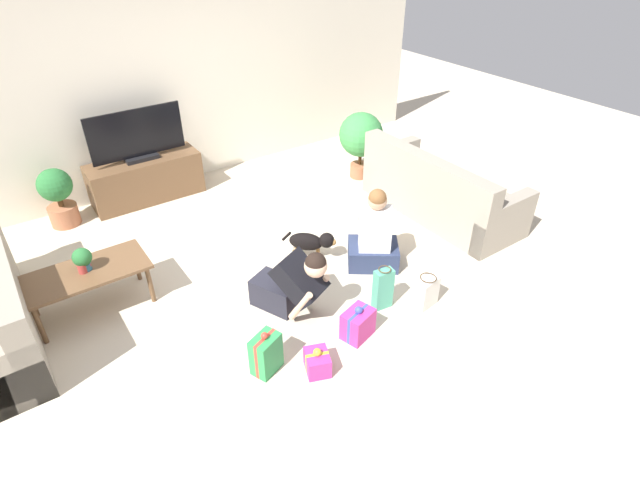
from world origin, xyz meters
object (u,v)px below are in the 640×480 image
Objects in this scene: coffee_table at (86,275)px; tabletop_plant at (82,259)px; potted_plant_back_left at (58,195)px; potted_plant_corner_right at (361,137)px; person_sitting at (374,239)px; tv at (137,138)px; gift_box_a at (317,362)px; gift_bag_b at (383,289)px; sofa_right at (439,192)px; gift_box_c at (358,324)px; tv_console at (146,179)px; gift_box_b at (266,354)px; mug at (83,268)px; person_kneeling at (292,283)px; dog at (311,242)px; gift_bag_a at (426,292)px.

tabletop_plant is at bearing 58.11° from coffee_table.
coffee_table is 0.17m from tabletop_plant.
tabletop_plant is (-0.10, -1.76, 0.17)m from potted_plant_back_left.
potted_plant_corner_right is (3.81, 0.75, 0.20)m from coffee_table.
coffee_table is at bearing 15.78° from person_sitting.
person_sitting reaches higher than potted_plant_back_left.
tv reaches higher than gift_box_a.
sofa_right is at bearing 28.77° from gift_bag_b.
sofa_right is 2.42m from gift_box_c.
person_sitting is (-1.21, -1.73, -0.26)m from potted_plant_corner_right.
potted_plant_corner_right is 3.27× the size of gift_box_a.
gift_box_a is at bearing -55.01° from coffee_table.
potted_plant_corner_right reaches higher than tv_console.
mug is (-0.96, 1.58, 0.31)m from gift_box_b.
dog is (0.63, 0.61, -0.12)m from person_kneeling.
tabletop_plant is at bearing 119.71° from person_kneeling.
person_sitting is 2.26× the size of gift_box_b.
gift_bag_b is at bearing -34.20° from mug.
tabletop_plant is (-1.79, 1.73, 0.42)m from gift_box_c.
tv_console is 2.96m from person_kneeling.
gift_box_b is (-0.56, -0.48, -0.16)m from person_kneeling.
dog is at bearing 20.97° from person_kneeling.
gift_bag_a is at bearing -113.00° from dog.
mug is at bearing 136.83° from gift_box_c.
coffee_table is at bearing -168.86° from potted_plant_corner_right.
potted_plant_back_left is 0.91× the size of person_kneeling.
gift_box_a is at bearing 114.90° from sofa_right.
potted_plant_back_left is at bearing -11.61° from person_sitting.
coffee_table is at bearing -121.89° from tabletop_plant.
mug is at bearing -147.98° from coffee_table.
potted_plant_back_left is at bearing 122.66° from gift_bag_b.
person_kneeling is 1.73× the size of dog.
tv_console is at bearing 0.00° from tv.
dog is (2.14, -0.50, -0.18)m from coffee_table.
gift_box_a is at bearing -166.44° from gift_box_c.
potted_plant_back_left is at bearing 107.92° from gift_box_a.
sofa_right reaches higher than person_kneeling.
sofa_right is 7.09× the size of gift_box_a.
gift_bag_a is at bearing -68.18° from tv_console.
coffee_table is 3.25× the size of gift_bag_a.
gift_box_b is 1.88m from mug.
gift_box_a is 1.26× the size of tabletop_plant.
person_kneeling reaches higher than gift_box_a.
gift_bag_b is (-1.71, -0.94, -0.08)m from sofa_right.
person_sitting reaches higher than tabletop_plant.
person_kneeling is 6.58× the size of mug.
gift_bag_a is (2.59, -1.76, -0.23)m from coffee_table.
coffee_table is 1.88m from person_kneeling.
potted_plant_back_left is 3.48m from gift_box_b.
potted_plant_back_left is (-1.04, -0.05, 0.12)m from tv_console.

